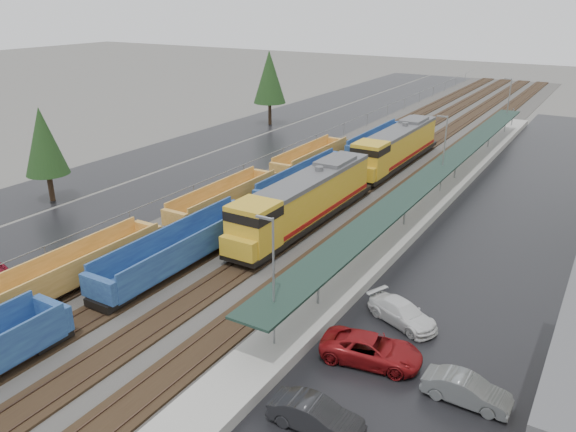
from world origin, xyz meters
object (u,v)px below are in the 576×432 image
Objects in this scene: well_string_yellow at (79,270)px; well_string_blue at (184,249)px; parked_car_east_e at (467,390)px; parked_car_east_a at (316,416)px; parked_car_east_b at (371,350)px; locomotive_lead at (303,201)px; parked_car_east_c at (402,313)px; locomotive_trail at (395,147)px.

well_string_blue reaches higher than well_string_yellow.
well_string_yellow reaches higher than parked_car_east_e.
parked_car_east_a is 5.95m from parked_car_east_b.
well_string_yellow is 18.85× the size of parked_car_east_e.
well_string_blue is at bearing 56.23° from well_string_yellow.
parked_car_east_e is (25.46, 1.53, -0.46)m from well_string_yellow.
locomotive_lead is 15.82m from parked_car_east_c.
parked_car_east_c is (0.20, 10.43, -0.04)m from parked_car_east_a.
parked_car_east_b reaches higher than parked_car_east_c.
parked_car_east_a is at bearing -73.56° from locomotive_trail.
locomotive_lead reaches higher than parked_car_east_c.
well_string_yellow is 14.60× the size of parked_car_east_b.
locomotive_trail is 38.25m from well_string_yellow.
well_string_yellow is at bearing -116.03° from locomotive_lead.
locomotive_lead is 1.00× the size of locomotive_trail.
parked_car_east_b is (16.28, -3.82, -0.48)m from well_string_blue.
parked_car_east_e is at bearing -47.26° from parked_car_east_a.
well_string_blue is at bearing -111.04° from locomotive_lead.
parked_car_east_a is at bearing 135.67° from parked_car_east_e.
well_string_blue is 18.88m from parked_car_east_a.
well_string_yellow reaches higher than parked_car_east_a.
parked_car_east_b reaches higher than parked_car_east_e.
well_string_blue is 16.37m from parked_car_east_c.
well_string_blue is at bearing 67.51° from parked_car_east_b.
locomotive_lead is 3.79× the size of parked_car_east_b.
parked_car_east_a is at bearing -31.16° from well_string_blue.
locomotive_trail is at bearing 82.74° from well_string_blue.
well_string_yellow is at bearing 77.16° from parked_car_east_a.
locomotive_trail is at bearing 26.69° from parked_car_east_e.
well_string_yellow is at bearing 86.80° from parked_car_east_b.
locomotive_trail is at bearing 45.46° from parked_car_east_c.
locomotive_lead and locomotive_trail have the same top height.
parked_car_east_c is (16.35, 0.66, -0.56)m from well_string_blue.
locomotive_lead is 18.86m from parked_car_east_b.
parked_car_east_c is at bearing 18.09° from well_string_yellow.
locomotive_trail is 33.17m from parked_car_east_c.
well_string_blue is 21.87× the size of parked_car_east_e.
well_string_blue is at bearing 78.99° from parked_car_east_e.
well_string_blue is at bearing -97.26° from locomotive_trail.
well_string_blue reaches higher than parked_car_east_c.
well_string_blue reaches higher than parked_car_east_b.
parked_car_east_b is at bearing -3.49° from parked_car_east_a.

